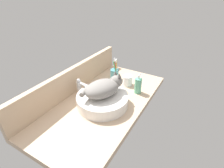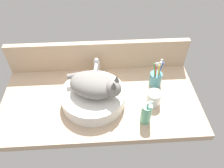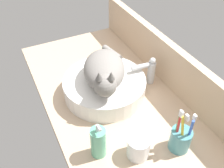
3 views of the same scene
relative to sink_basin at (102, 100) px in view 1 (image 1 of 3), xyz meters
The scene contains 8 objects.
ground_plane 7.56cm from the sink_basin, 32.56° to the left, with size 113.98×57.81×4.00cm, color tan.
backsplash_panel 30.43cm from the sink_basin, 82.52° to the left, with size 113.98×3.60×19.95cm, color #CCAD8C.
sink_basin is the anchor object (origin of this frame).
cat 9.85cm from the sink_basin, 19.60° to the right, with size 30.16×25.38×14.00cm.
faucet 21.66cm from the sink_basin, 83.68° to the left, with size 3.99×11.86×13.60cm.
soap_dispenser 31.17cm from the sink_basin, 28.96° to the right, with size 5.42×5.42×15.53cm.
toothbrush_cup 39.48cm from the sink_basin, 16.98° to the left, with size 7.37×7.37×18.71cm.
water_glass 33.88cm from the sink_basin, ahead, with size 7.90×7.90×8.34cm.
Camera 1 is at (-85.95, -57.80, 75.78)cm, focal length 28.00 mm.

